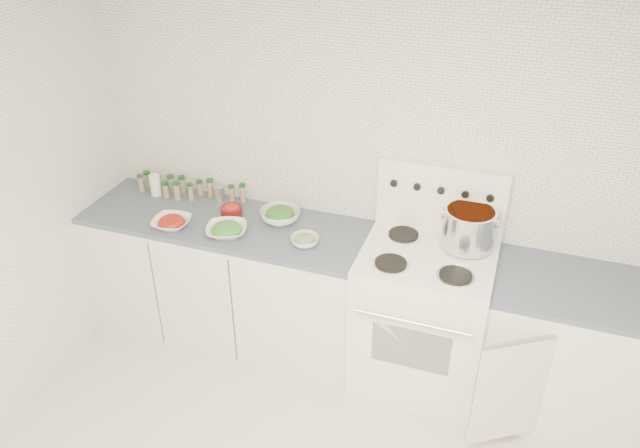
{
  "coord_description": "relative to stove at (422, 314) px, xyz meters",
  "views": [
    {
      "loc": [
        0.87,
        -1.82,
        2.92
      ],
      "look_at": [
        -0.16,
        1.14,
        1.03
      ],
      "focal_mm": 35.0,
      "sensor_mm": 36.0,
      "label": 1
    }
  ],
  "objects": [
    {
      "name": "bowl_snowpea",
      "position": [
        -1.21,
        -0.15,
        0.44
      ],
      "size": [
        0.31,
        0.31,
        0.08
      ],
      "color": "white",
      "rests_on": "counter_left"
    },
    {
      "name": "bowl_broccoli",
      "position": [
        -0.96,
        0.11,
        0.45
      ],
      "size": [
        0.31,
        0.31,
        0.1
      ],
      "color": "white",
      "rests_on": "counter_left"
    },
    {
      "name": "counter_right",
      "position": [
        0.82,
        0.0,
        -0.05
      ],
      "size": [
        0.89,
        0.84,
        0.9
      ],
      "color": "white",
      "rests_on": "ground"
    },
    {
      "name": "bowl_zucchini",
      "position": [
        -0.72,
        -0.09,
        0.43
      ],
      "size": [
        0.22,
        0.22,
        0.07
      ],
      "color": "white",
      "rests_on": "counter_left"
    },
    {
      "name": "stock_pot",
      "position": [
        0.19,
        0.15,
        0.57
      ],
      "size": [
        0.32,
        0.3,
        0.23
      ],
      "rotation": [
        0.0,
        0.0,
        0.19
      ],
      "color": "silver",
      "rests_on": "stove"
    },
    {
      "name": "salt_canister",
      "position": [
        -1.89,
        0.16,
        0.48
      ],
      "size": [
        0.07,
        0.07,
        0.15
      ],
      "primitive_type": "cylinder",
      "rotation": [
        0.0,
        0.0,
        -0.0
      ],
      "color": "white",
      "rests_on": "counter_left"
    },
    {
      "name": "bowl_pepper",
      "position": [
        -1.28,
        0.06,
        0.45
      ],
      "size": [
        0.14,
        0.14,
        0.09
      ],
      "color": "#590F0F",
      "rests_on": "counter_left"
    },
    {
      "name": "counter_left",
      "position": [
        -1.3,
        0.0,
        -0.05
      ],
      "size": [
        1.85,
        0.62,
        0.9
      ],
      "color": "white",
      "rests_on": "ground"
    },
    {
      "name": "tin_can",
      "position": [
        -1.46,
        0.24,
        0.45
      ],
      "size": [
        0.08,
        0.08,
        0.1
      ],
      "primitive_type": "cylinder",
      "rotation": [
        0.0,
        0.0,
        0.06
      ],
      "color": "#A5998B",
      "rests_on": "counter_left"
    },
    {
      "name": "room_walls",
      "position": [
        -0.48,
        -1.19,
        1.06
      ],
      "size": [
        3.54,
        3.04,
        2.52
      ],
      "color": "white",
      "rests_on": "ground"
    },
    {
      "name": "stove",
      "position": [
        0.0,
        0.0,
        0.0
      ],
      "size": [
        0.76,
        0.7,
        1.36
      ],
      "color": "white",
      "rests_on": "ground"
    },
    {
      "name": "bowl_tomato",
      "position": [
        -1.57,
        -0.18,
        0.44
      ],
      "size": [
        0.26,
        0.26,
        0.08
      ],
      "color": "white",
      "rests_on": "counter_left"
    },
    {
      "name": "spice_cluster",
      "position": [
        -1.71,
        0.22,
        0.46
      ],
      "size": [
        0.77,
        0.16,
        0.13
      ],
      "color": "gray",
      "rests_on": "counter_left"
    }
  ]
}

